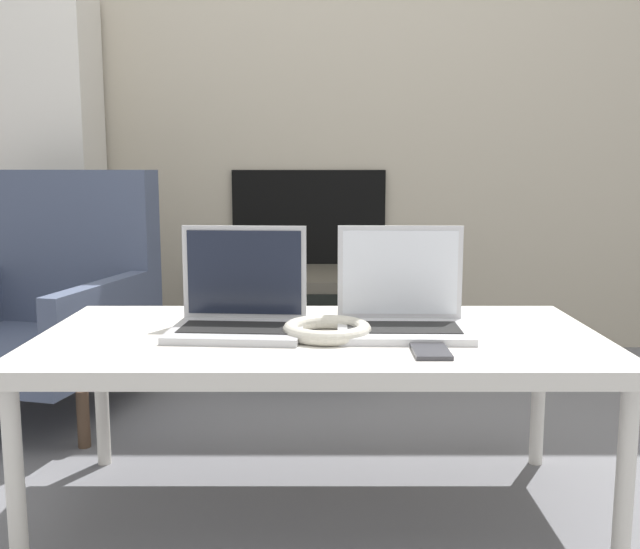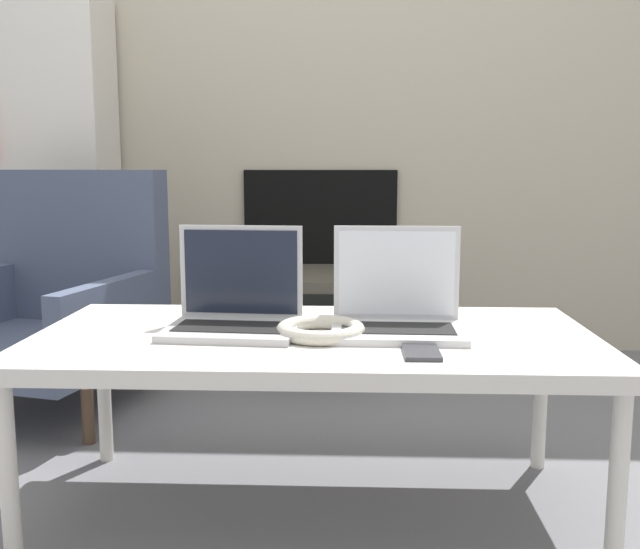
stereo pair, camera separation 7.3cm
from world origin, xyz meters
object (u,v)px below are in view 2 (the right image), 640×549
object	(u,v)px
laptop_right	(397,308)
phone	(421,350)
armchair	(56,297)
headphones	(321,330)
tv	(318,319)
laptop_left	(235,307)

from	to	relation	value
laptop_right	phone	xyz separation A→B (m)	(0.04, -0.19, -0.05)
laptop_right	armchair	size ratio (longest dim) A/B	0.37
laptop_right	armchair	distance (m)	1.34
headphones	tv	xyz separation A→B (m)	(-0.06, 1.29, -0.25)
laptop_left	armchair	size ratio (longest dim) A/B	0.39
laptop_right	armchair	bearing A→B (deg)	146.74
tv	phone	bearing A→B (deg)	-79.19
headphones	phone	world-z (taller)	headphones
laptop_left	tv	world-z (taller)	laptop_left
laptop_left	armchair	bearing A→B (deg)	138.33
armchair	headphones	bearing A→B (deg)	-27.64
laptop_left	tv	size ratio (longest dim) A/B	0.53
tv	armchair	size ratio (longest dim) A/B	0.73
phone	armchair	bearing A→B (deg)	140.36
headphones	armchair	size ratio (longest dim) A/B	0.25
laptop_left	armchair	distance (m)	1.06
headphones	armchair	bearing A→B (deg)	138.73
laptop_right	phone	distance (m)	0.20
phone	armchair	xyz separation A→B (m)	(-1.14, 0.94, -0.07)
tv	headphones	bearing A→B (deg)	-87.17
laptop_left	phone	xyz separation A→B (m)	(0.40, -0.19, -0.05)
phone	armchair	world-z (taller)	armchair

